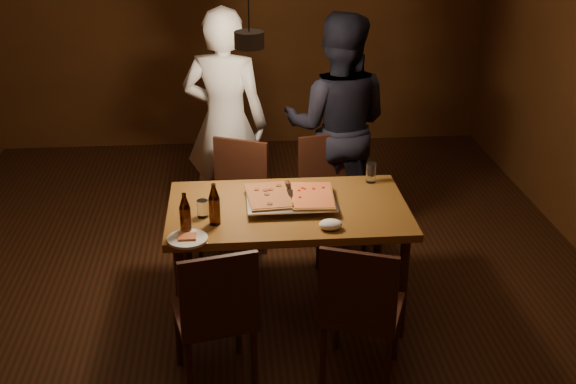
{
  "coord_description": "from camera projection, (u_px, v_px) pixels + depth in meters",
  "views": [
    {
      "loc": [
        -0.13,
        -4.3,
        2.69
      ],
      "look_at": [
        0.21,
        -0.23,
        0.85
      ],
      "focal_mm": 45.0,
      "sensor_mm": 36.0,
      "label": 1
    }
  ],
  "objects": [
    {
      "name": "chair_far_left",
      "position": [
        236.0,
        191.0,
        5.26
      ],
      "size": [
        0.56,
        0.56,
        0.49
      ],
      "rotation": [
        0.0,
        0.0,
        2.72
      ],
      "color": "#38190F",
      "rests_on": "floor"
    },
    {
      "name": "room_shell",
      "position": [
        250.0,
        97.0,
        4.45
      ],
      "size": [
        6.0,
        6.0,
        6.0
      ],
      "color": "#391A0F",
      "rests_on": "ground"
    },
    {
      "name": "diner_dark",
      "position": [
        337.0,
        126.0,
        5.54
      ],
      "size": [
        0.98,
        0.84,
        1.75
      ],
      "primitive_type": "imported",
      "rotation": [
        0.0,
        0.0,
        2.91
      ],
      "color": "black",
      "rests_on": "floor"
    },
    {
      "name": "chair_near_right",
      "position": [
        360.0,
        301.0,
        3.92
      ],
      "size": [
        0.54,
        0.54,
        0.49
      ],
      "rotation": [
        0.0,
        0.0,
        -0.36
      ],
      "color": "#38190F",
      "rests_on": "floor"
    },
    {
      "name": "chair_far_right",
      "position": [
        330.0,
        185.0,
        5.36
      ],
      "size": [
        0.5,
        0.5,
        0.49
      ],
      "rotation": [
        0.0,
        0.0,
        3.37
      ],
      "color": "#38190F",
      "rests_on": "floor"
    },
    {
      "name": "water_glass_left",
      "position": [
        203.0,
        209.0,
        4.37
      ],
      "size": [
        0.07,
        0.07,
        0.11
      ],
      "primitive_type": "cylinder",
      "color": "silver",
      "rests_on": "dining_table"
    },
    {
      "name": "pizza_tray",
      "position": [
        290.0,
        201.0,
        4.54
      ],
      "size": [
        0.55,
        0.45,
        0.05
      ],
      "primitive_type": "cube",
      "rotation": [
        0.0,
        0.0,
        -0.0
      ],
      "color": "silver",
      "rests_on": "dining_table"
    },
    {
      "name": "beer_bottle_a",
      "position": [
        185.0,
        213.0,
        4.15
      ],
      "size": [
        0.07,
        0.07,
        0.25
      ],
      "color": "black",
      "rests_on": "dining_table"
    },
    {
      "name": "spatula",
      "position": [
        288.0,
        193.0,
        4.55
      ],
      "size": [
        0.11,
        0.25,
        0.04
      ],
      "primitive_type": null,
      "rotation": [
        0.0,
        0.0,
        -0.08
      ],
      "color": "silver",
      "rests_on": "pizza_tray"
    },
    {
      "name": "pizza_meat",
      "position": [
        269.0,
        196.0,
        4.53
      ],
      "size": [
        0.3,
        0.43,
        0.02
      ],
      "primitive_type": "cube",
      "rotation": [
        0.0,
        0.0,
        0.09
      ],
      "color": "maroon",
      "rests_on": "pizza_tray"
    },
    {
      "name": "pizza_cheese",
      "position": [
        313.0,
        195.0,
        4.53
      ],
      "size": [
        0.29,
        0.43,
        0.02
      ],
      "primitive_type": "cube",
      "rotation": [
        0.0,
        0.0,
        -0.06
      ],
      "color": "gold",
      "rests_on": "pizza_tray"
    },
    {
      "name": "pendant_lamp",
      "position": [
        249.0,
        38.0,
        4.3
      ],
      "size": [
        0.18,
        0.18,
        1.1
      ],
      "color": "black",
      "rests_on": "ceiling"
    },
    {
      "name": "water_glass_right",
      "position": [
        371.0,
        173.0,
        4.84
      ],
      "size": [
        0.07,
        0.07,
        0.14
      ],
      "primitive_type": "cylinder",
      "color": "silver",
      "rests_on": "dining_table"
    },
    {
      "name": "chair_near_left",
      "position": [
        216.0,
        306.0,
        3.88
      ],
      "size": [
        0.5,
        0.5,
        0.49
      ],
      "rotation": [
        0.0,
        0.0,
        0.23
      ],
      "color": "#38190F",
      "rests_on": "floor"
    },
    {
      "name": "dining_table",
      "position": [
        288.0,
        217.0,
        4.55
      ],
      "size": [
        1.5,
        0.9,
        0.75
      ],
      "color": "brown",
      "rests_on": "floor"
    },
    {
      "name": "napkin",
      "position": [
        330.0,
        224.0,
        4.23
      ],
      "size": [
        0.14,
        0.11,
        0.06
      ],
      "primitive_type": "ellipsoid",
      "color": "white",
      "rests_on": "dining_table"
    },
    {
      "name": "plate_slice",
      "position": [
        187.0,
        239.0,
        4.11
      ],
      "size": [
        0.23,
        0.23,
        0.03
      ],
      "color": "white",
      "rests_on": "dining_table"
    },
    {
      "name": "beer_bottle_b",
      "position": [
        214.0,
        204.0,
        4.25
      ],
      "size": [
        0.07,
        0.07,
        0.26
      ],
      "color": "black",
      "rests_on": "dining_table"
    },
    {
      "name": "diner_white",
      "position": [
        225.0,
        123.0,
        5.54
      ],
      "size": [
        0.74,
        0.58,
        1.79
      ],
      "primitive_type": "imported",
      "rotation": [
        0.0,
        0.0,
        2.89
      ],
      "color": "white",
      "rests_on": "floor"
    }
  ]
}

